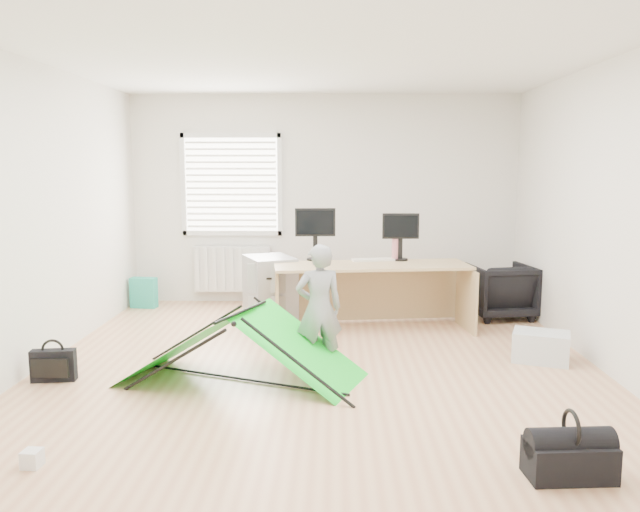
{
  "coord_description": "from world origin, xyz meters",
  "views": [
    {
      "loc": [
        0.13,
        -5.39,
        1.78
      ],
      "look_at": [
        0.0,
        0.4,
        0.95
      ],
      "focal_mm": 35.0,
      "sensor_mm": 36.0,
      "label": 1
    }
  ],
  "objects_px": {
    "filing_cabinet": "(270,289)",
    "desk": "(371,297)",
    "person": "(319,308)",
    "monitor_right": "(400,243)",
    "kite": "(242,347)",
    "thermos": "(395,248)",
    "duffel_bag": "(569,460)",
    "monitor_left": "(315,241)",
    "storage_crate": "(541,347)",
    "office_chair": "(500,291)",
    "laptop_bag": "(54,365)"
  },
  "relations": [
    {
      "from": "filing_cabinet",
      "to": "desk",
      "type": "bearing_deg",
      "value": -41.09
    },
    {
      "from": "desk",
      "to": "person",
      "type": "height_order",
      "value": "person"
    },
    {
      "from": "monitor_right",
      "to": "kite",
      "type": "height_order",
      "value": "monitor_right"
    },
    {
      "from": "desk",
      "to": "thermos",
      "type": "height_order",
      "value": "thermos"
    },
    {
      "from": "monitor_right",
      "to": "duffel_bag",
      "type": "bearing_deg",
      "value": -81.53
    },
    {
      "from": "person",
      "to": "duffel_bag",
      "type": "height_order",
      "value": "person"
    },
    {
      "from": "thermos",
      "to": "duffel_bag",
      "type": "xyz_separation_m",
      "value": [
        0.66,
        -3.63,
        -0.76
      ]
    },
    {
      "from": "monitor_left",
      "to": "storage_crate",
      "type": "bearing_deg",
      "value": -38.11
    },
    {
      "from": "monitor_right",
      "to": "office_chair",
      "type": "height_order",
      "value": "monitor_right"
    },
    {
      "from": "filing_cabinet",
      "to": "thermos",
      "type": "bearing_deg",
      "value": -26.23
    },
    {
      "from": "filing_cabinet",
      "to": "monitor_left",
      "type": "relative_size",
      "value": 1.65
    },
    {
      "from": "filing_cabinet",
      "to": "monitor_left",
      "type": "xyz_separation_m",
      "value": [
        0.53,
        -0.07,
        0.57
      ]
    },
    {
      "from": "storage_crate",
      "to": "duffel_bag",
      "type": "distance_m",
      "value": 2.27
    },
    {
      "from": "monitor_right",
      "to": "office_chair",
      "type": "relative_size",
      "value": 0.58
    },
    {
      "from": "monitor_left",
      "to": "thermos",
      "type": "bearing_deg",
      "value": -3.59
    },
    {
      "from": "thermos",
      "to": "kite",
      "type": "relative_size",
      "value": 0.14
    },
    {
      "from": "desk",
      "to": "duffel_bag",
      "type": "bearing_deg",
      "value": -81.0
    },
    {
      "from": "office_chair",
      "to": "kite",
      "type": "relative_size",
      "value": 0.37
    },
    {
      "from": "monitor_left",
      "to": "kite",
      "type": "height_order",
      "value": "monitor_left"
    },
    {
      "from": "desk",
      "to": "storage_crate",
      "type": "distance_m",
      "value": 1.89
    },
    {
      "from": "storage_crate",
      "to": "filing_cabinet",
      "type": "bearing_deg",
      "value": 150.59
    },
    {
      "from": "thermos",
      "to": "laptop_bag",
      "type": "relative_size",
      "value": 0.77
    },
    {
      "from": "desk",
      "to": "laptop_bag",
      "type": "distance_m",
      "value": 3.28
    },
    {
      "from": "person",
      "to": "storage_crate",
      "type": "height_order",
      "value": "person"
    },
    {
      "from": "person",
      "to": "laptop_bag",
      "type": "bearing_deg",
      "value": -5.66
    },
    {
      "from": "desk",
      "to": "person",
      "type": "xyz_separation_m",
      "value": [
        -0.54,
        -1.47,
        0.2
      ]
    },
    {
      "from": "kite",
      "to": "storage_crate",
      "type": "height_order",
      "value": "kite"
    },
    {
      "from": "kite",
      "to": "storage_crate",
      "type": "relative_size",
      "value": 3.87
    },
    {
      "from": "person",
      "to": "kite",
      "type": "height_order",
      "value": "person"
    },
    {
      "from": "monitor_right",
      "to": "thermos",
      "type": "height_order",
      "value": "monitor_right"
    },
    {
      "from": "office_chair",
      "to": "storage_crate",
      "type": "height_order",
      "value": "office_chair"
    },
    {
      "from": "person",
      "to": "monitor_right",
      "type": "bearing_deg",
      "value": -129.87
    },
    {
      "from": "desk",
      "to": "person",
      "type": "relative_size",
      "value": 1.88
    },
    {
      "from": "monitor_left",
      "to": "monitor_right",
      "type": "bearing_deg",
      "value": -3.99
    },
    {
      "from": "thermos",
      "to": "office_chair",
      "type": "relative_size",
      "value": 0.39
    },
    {
      "from": "laptop_bag",
      "to": "duffel_bag",
      "type": "height_order",
      "value": "laptop_bag"
    },
    {
      "from": "monitor_right",
      "to": "person",
      "type": "height_order",
      "value": "person"
    },
    {
      "from": "desk",
      "to": "office_chair",
      "type": "height_order",
      "value": "desk"
    },
    {
      "from": "filing_cabinet",
      "to": "thermos",
      "type": "relative_size",
      "value": 2.72
    },
    {
      "from": "filing_cabinet",
      "to": "monitor_left",
      "type": "distance_m",
      "value": 0.78
    },
    {
      "from": "monitor_left",
      "to": "filing_cabinet",
      "type": "bearing_deg",
      "value": 167.8
    },
    {
      "from": "office_chair",
      "to": "duffel_bag",
      "type": "relative_size",
      "value": 1.45
    },
    {
      "from": "storage_crate",
      "to": "laptop_bag",
      "type": "xyz_separation_m",
      "value": [
        -4.26,
        -0.63,
        -0.0
      ]
    },
    {
      "from": "storage_crate",
      "to": "laptop_bag",
      "type": "height_order",
      "value": "storage_crate"
    },
    {
      "from": "duffel_bag",
      "to": "laptop_bag",
      "type": "bearing_deg",
      "value": 152.92
    },
    {
      "from": "desk",
      "to": "laptop_bag",
      "type": "xyz_separation_m",
      "value": [
        -2.76,
        -1.77,
        -0.23
      ]
    },
    {
      "from": "monitor_left",
      "to": "thermos",
      "type": "relative_size",
      "value": 1.65
    },
    {
      "from": "monitor_left",
      "to": "person",
      "type": "relative_size",
      "value": 0.4
    },
    {
      "from": "monitor_left",
      "to": "duffel_bag",
      "type": "relative_size",
      "value": 0.93
    },
    {
      "from": "monitor_right",
      "to": "duffel_bag",
      "type": "xyz_separation_m",
      "value": [
        0.6,
        -3.63,
        -0.81
      ]
    }
  ]
}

